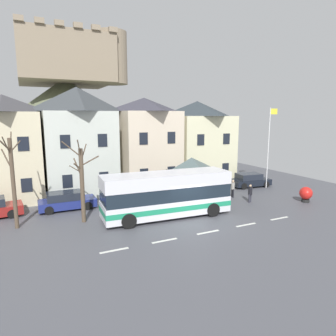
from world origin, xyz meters
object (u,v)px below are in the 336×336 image
Objects in this scene: flagpole at (269,143)px; bus_shelter at (191,164)px; townhouse_03 at (197,141)px; bare_tree_01 at (13,181)px; pedestrian_00 at (250,193)px; pedestrian_01 at (233,187)px; parked_car_00 at (67,201)px; parked_car_01 at (198,187)px; public_bench at (188,188)px; townhouse_01 at (79,141)px; townhouse_02 at (145,142)px; transit_bus at (167,195)px; hilltop_castle at (68,115)px; parked_car_02 at (250,180)px; bare_tree_02 at (82,182)px; harbour_buoy at (306,194)px; townhouse_00 at (6,148)px.

bus_shelter is at bearing 178.93° from flagpole.
flagpole is at bearing -1.07° from bus_shelter.
bare_tree_01 is at bearing -156.17° from townhouse_03.
pedestrian_00 is 1.96m from pedestrian_01.
flagpole is at bearing -3.06° from parked_car_00.
parked_car_01 is (-3.16, -5.62, -3.73)m from townhouse_03.
pedestrian_01 is at bearing -97.09° from townhouse_03.
townhouse_03 is 5.30× the size of public_bench.
parked_car_00 is at bearing -111.94° from townhouse_01.
pedestrian_01 is (13.86, -2.70, 0.22)m from parked_car_00.
townhouse_02 is 0.96× the size of transit_bus.
townhouse_03 is (6.25, -0.04, -0.11)m from townhouse_02.
parked_car_00 is at bearing -98.15° from hilltop_castle.
bare_tree_02 reaches higher than parked_car_02.
townhouse_03 is (12.95, 0.58, -0.48)m from townhouse_01.
townhouse_03 is 5.59× the size of pedestrian_01.
transit_bus is 1.51× the size of bare_tree_01.
townhouse_03 is at bearing 51.56° from public_bench.
bus_shelter is 3.02m from public_bench.
townhouse_01 is at bearing -95.15° from hilltop_castle.
bare_tree_01 reaches higher than harbour_buoy.
flagpole is (7.55, -0.95, 3.89)m from parked_car_01.
parked_car_00 reaches higher than parked_car_01.
pedestrian_01 is (-4.16, -2.60, 0.22)m from parked_car_02.
townhouse_01 is at bearing 160.94° from flagpole.
parked_car_01 is at bearing 15.99° from bare_tree_02.
townhouse_02 is 1.02× the size of townhouse_03.
harbour_buoy is (4.61, -3.90, -0.16)m from pedestrian_01.
hilltop_castle is (-4.62, 22.58, 2.82)m from townhouse_02.
hilltop_castle reaches higher than townhouse_03.
hilltop_castle is 8.46× the size of parked_car_00.
hilltop_castle reaches higher than parked_car_02.
townhouse_00 is at bearing 94.22° from bare_tree_01.
hilltop_castle is (8.04, 22.59, 2.85)m from townhouse_00.
parked_car_00 is at bearing 176.28° from flagpole.
harbour_buoy is (6.78, -6.30, 0.06)m from parked_car_01.
townhouse_03 is at bearing -0.34° from townhouse_02.
pedestrian_01 is at bearing 19.83° from transit_bus.
hilltop_castle reaches higher than parked_car_01.
hilltop_castle is at bearing 97.25° from transit_bus.
parked_car_00 is (4.05, -5.34, -3.80)m from townhouse_00.
pedestrian_00 is 0.19× the size of flagpole.
parked_car_00 is 0.75× the size of bare_tree_02.
townhouse_01 is at bearing 142.64° from pedestrian_00.
pedestrian_01 is at bearing -10.35° from parked_car_00.
bare_tree_01 is at bearing -176.18° from flagpole.
hilltop_castle is 29.13m from public_bench.
parked_car_01 is 3.24m from pedestrian_01.
townhouse_01 reaches higher than public_bench.
townhouse_00 is 1.02× the size of townhouse_03.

